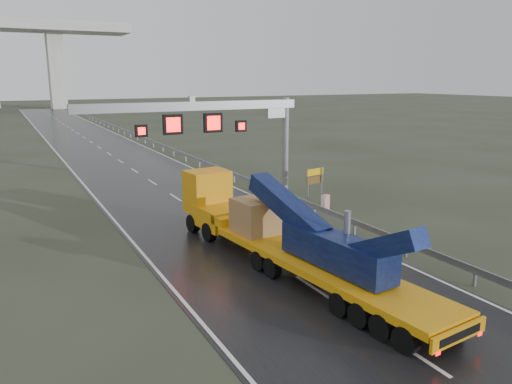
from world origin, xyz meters
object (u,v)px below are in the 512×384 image
heavy_haul_truck (270,228)px  sign_gantry (223,124)px  striped_barrier (325,202)px  exit_sign_pair (315,179)px

heavy_haul_truck → sign_gantry: bearing=72.2°
sign_gantry → striped_barrier: (5.64, -3.83, -5.11)m
striped_barrier → heavy_haul_truck: bearing=-161.7°
exit_sign_pair → striped_barrier: exit_sign_pair is taller
sign_gantry → heavy_haul_truck: (-2.14, -10.34, -4.02)m
sign_gantry → heavy_haul_truck: sign_gantry is taller
heavy_haul_truck → striped_barrier: (7.78, 6.51, -1.09)m
heavy_haul_truck → exit_sign_pair: bearing=38.8°
sign_gantry → exit_sign_pair: 7.23m
exit_sign_pair → striped_barrier: 1.78m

